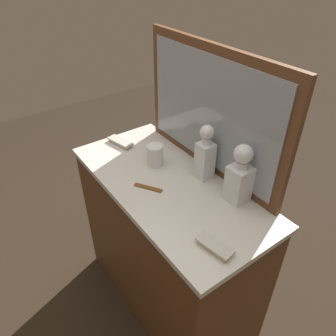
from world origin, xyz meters
TOP-DOWN VIEW (x-y plane):
  - ground_plane at (0.00, 0.00)m, footprint 6.00×6.00m
  - dresser at (0.00, 0.00)m, footprint 1.05×0.50m
  - dresser_mirror at (0.00, 0.23)m, footprint 0.87×0.03m
  - crystal_decanter_front at (0.26, 0.17)m, footprint 0.09×0.09m
  - crystal_decanter_far_left at (0.06, 0.16)m, footprint 0.07×0.07m
  - crystal_tumbler_front at (-0.16, 0.03)m, footprint 0.08×0.08m
  - silver_brush_right at (-0.42, -0.02)m, footprint 0.16×0.09m
  - silver_brush_center at (0.41, -0.09)m, footprint 0.15×0.08m
  - tortoiseshell_comb at (-0.02, -0.10)m, footprint 0.12×0.09m

SIDE VIEW (x-z plane):
  - ground_plane at x=0.00m, z-range 0.00..0.00m
  - dresser at x=0.00m, z-range 0.00..0.88m
  - tortoiseshell_comb at x=-0.02m, z-range 0.88..0.89m
  - silver_brush_center at x=0.41m, z-range 0.88..0.90m
  - silver_brush_right at x=-0.42m, z-range 0.88..0.90m
  - crystal_tumbler_front at x=-0.16m, z-range 0.88..0.98m
  - crystal_decanter_far_left at x=0.06m, z-range 0.85..1.12m
  - crystal_decanter_front at x=0.26m, z-range 0.85..1.12m
  - dresser_mirror at x=0.00m, z-range 0.88..1.46m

